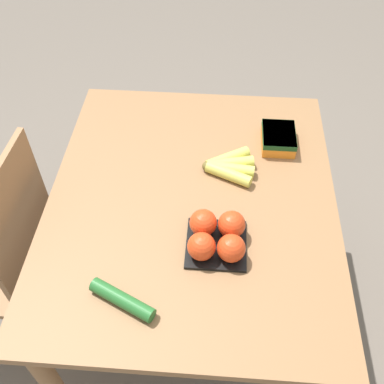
{
  "coord_description": "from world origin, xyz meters",
  "views": [
    {
      "loc": [
        -0.94,
        -0.07,
        1.87
      ],
      "look_at": [
        0.0,
        0.0,
        0.8
      ],
      "focal_mm": 42.0,
      "sensor_mm": 36.0,
      "label": 1
    }
  ],
  "objects": [
    {
      "name": "tomato_pack",
      "position": [
        -0.18,
        -0.08,
        0.81
      ],
      "size": [
        0.18,
        0.18,
        0.09
      ],
      "color": "black",
      "rests_on": "dining_table"
    },
    {
      "name": "chair",
      "position": [
        -0.09,
        0.68,
        0.49
      ],
      "size": [
        0.44,
        0.42,
        0.95
      ],
      "rotation": [
        0.0,
        0.0,
        3.08
      ],
      "color": "#8E6642",
      "rests_on": "ground_plane"
    },
    {
      "name": "cucumber_near",
      "position": [
        -0.38,
        0.16,
        0.79
      ],
      "size": [
        0.12,
        0.19,
        0.04
      ],
      "color": "#236028",
      "rests_on": "dining_table"
    },
    {
      "name": "carrot_bag",
      "position": [
        0.28,
        -0.29,
        0.8
      ],
      "size": [
        0.15,
        0.12,
        0.06
      ],
      "color": "orange",
      "rests_on": "dining_table"
    },
    {
      "name": "ground_plane",
      "position": [
        0.0,
        0.0,
        0.0
      ],
      "size": [
        12.0,
        12.0,
        0.0
      ],
      "primitive_type": "plane",
      "color": "#665B51"
    },
    {
      "name": "banana_bunch",
      "position": [
        0.13,
        -0.11,
        0.79
      ],
      "size": [
        0.18,
        0.18,
        0.04
      ],
      "color": "brown",
      "rests_on": "dining_table"
    },
    {
      "name": "dining_table",
      "position": [
        0.0,
        0.0,
        0.65
      ],
      "size": [
        1.12,
        0.93,
        0.77
      ],
      "color": "olive",
      "rests_on": "ground_plane"
    }
  ]
}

